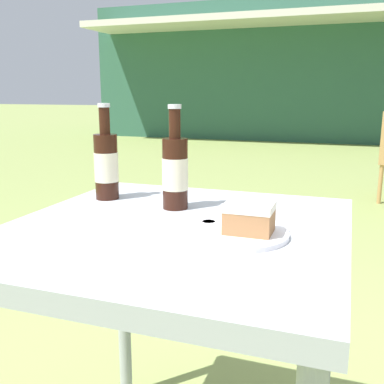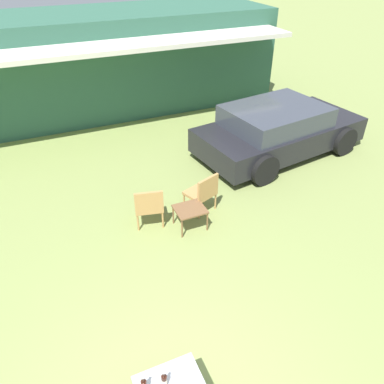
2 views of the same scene
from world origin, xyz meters
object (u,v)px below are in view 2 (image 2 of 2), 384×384
(garden_side_table, at_px, (190,211))
(wicker_chair_plain, at_px, (203,191))
(parked_car, at_px, (278,130))
(cola_bottle_near, at_px, (164,381))
(wicker_chair_cushioned, at_px, (149,204))

(garden_side_table, bearing_deg, wicker_chair_plain, 40.13)
(parked_car, relative_size, cola_bottle_near, 17.98)
(wicker_chair_cushioned, bearing_deg, parked_car, -146.02)
(cola_bottle_near, bearing_deg, wicker_chair_plain, 59.25)
(parked_car, height_order, garden_side_table, parked_car)
(parked_car, relative_size, garden_side_table, 7.95)
(parked_car, bearing_deg, wicker_chair_plain, -159.64)
(wicker_chair_plain, height_order, garden_side_table, wicker_chair_plain)
(wicker_chair_plain, bearing_deg, parked_car, -171.75)
(wicker_chair_plain, xyz_separation_m, garden_side_table, (-0.44, -0.37, -0.08))
(wicker_chair_plain, bearing_deg, garden_side_table, 19.73)
(wicker_chair_plain, distance_m, cola_bottle_near, 4.02)
(parked_car, distance_m, cola_bottle_near, 6.90)
(wicker_chair_cushioned, height_order, wicker_chair_plain, same)
(wicker_chair_cushioned, bearing_deg, wicker_chair_plain, -168.01)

